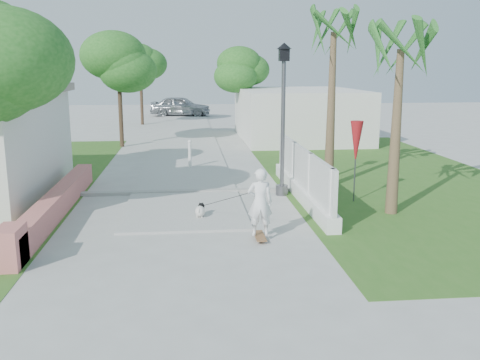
{
  "coord_description": "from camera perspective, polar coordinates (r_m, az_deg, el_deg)",
  "views": [
    {
      "loc": [
        0.09,
        -9.89,
        3.78
      ],
      "look_at": [
        1.35,
        2.63,
        1.1
      ],
      "focal_mm": 40.0,
      "sensor_mm": 36.0,
      "label": 1
    }
  ],
  "objects": [
    {
      "name": "tree_path_left",
      "position": [
        26.05,
        -12.8,
        11.83
      ],
      "size": [
        3.4,
        3.4,
        5.23
      ],
      "color": "#4C3826",
      "rests_on": "ground"
    },
    {
      "name": "patio_umbrella",
      "position": [
        15.28,
        12.29,
        3.88
      ],
      "size": [
        0.36,
        0.36,
        2.3
      ],
      "color": "#59595E",
      "rests_on": "ground"
    },
    {
      "name": "palm_far",
      "position": [
        17.01,
        9.94,
        14.23
      ],
      "size": [
        1.8,
        1.8,
        5.3
      ],
      "color": "brown",
      "rests_on": "ground"
    },
    {
      "name": "bollard",
      "position": [
        20.14,
        -5.37,
        2.84
      ],
      "size": [
        0.14,
        0.14,
        1.09
      ],
      "color": "white",
      "rests_on": "ground"
    },
    {
      "name": "tree_path_far",
      "position": [
        35.98,
        -10.56,
        11.9
      ],
      "size": [
        3.2,
        3.2,
        5.17
      ],
      "color": "#4C3826",
      "rests_on": "ground"
    },
    {
      "name": "tree_path_right",
      "position": [
        30.03,
        0.23,
        11.49
      ],
      "size": [
        3.0,
        3.0,
        4.79
      ],
      "color": "#4C3826",
      "rests_on": "ground"
    },
    {
      "name": "building_right",
      "position": [
        28.61,
        6.23,
        6.99
      ],
      "size": [
        6.0,
        8.0,
        2.6
      ],
      "primitive_type": "cube",
      "color": "silver",
      "rests_on": "ground"
    },
    {
      "name": "dog",
      "position": [
        13.57,
        -4.25,
        -3.26
      ],
      "size": [
        0.32,
        0.56,
        0.39
      ],
      "rotation": [
        0.0,
        0.0,
        -0.19
      ],
      "color": "silver",
      "rests_on": "ground"
    },
    {
      "name": "tree_left_mid",
      "position": [
        19.19,
        -23.01,
        10.25
      ],
      "size": [
        3.2,
        3.2,
        4.85
      ],
      "color": "#4C3826",
      "rests_on": "ground"
    },
    {
      "name": "grass_right",
      "position": [
        19.54,
        15.08,
        0.47
      ],
      "size": [
        8.0,
        20.0,
        0.01
      ],
      "primitive_type": "cube",
      "color": "#34651F",
      "rests_on": "ground"
    },
    {
      "name": "palm_near",
      "position": [
        14.12,
        16.73,
        12.24
      ],
      "size": [
        1.8,
        1.8,
        4.7
      ],
      "color": "brown",
      "rests_on": "ground"
    },
    {
      "name": "pink_wall",
      "position": [
        14.29,
        -19.31,
        -2.71
      ],
      "size": [
        0.45,
        8.2,
        0.8
      ],
      "color": "#D36E6C",
      "rests_on": "ground"
    },
    {
      "name": "skateboarder",
      "position": [
        12.54,
        -1.24,
        -2.19
      ],
      "size": [
        1.56,
        2.39,
        1.62
      ],
      "rotation": [
        0.0,
        0.0,
        3.07
      ],
      "color": "brown",
      "rests_on": "ground"
    },
    {
      "name": "parked_car",
      "position": [
        41.79,
        -6.35,
        7.83
      ],
      "size": [
        4.83,
        2.73,
        1.55
      ],
      "primitive_type": "imported",
      "rotation": [
        0.0,
        0.0,
        1.36
      ],
      "color": "#9A9DA1",
      "rests_on": "ground"
    },
    {
      "name": "lattice_fence",
      "position": [
        15.59,
        6.63,
        -0.03
      ],
      "size": [
        0.35,
        7.0,
        1.5
      ],
      "color": "white",
      "rests_on": "ground"
    },
    {
      "name": "curb",
      "position": [
        16.32,
        -5.92,
        -1.25
      ],
      "size": [
        6.5,
        0.25,
        0.1
      ],
      "primitive_type": "cube",
      "color": "#999993",
      "rests_on": "ground"
    },
    {
      "name": "path_strip",
      "position": [
        30.12,
        -5.9,
        4.81
      ],
      "size": [
        3.2,
        36.0,
        0.06
      ],
      "primitive_type": "cube",
      "color": "#B7B7B2",
      "rests_on": "ground"
    },
    {
      "name": "ground",
      "position": [
        10.58,
        -5.93,
        -8.96
      ],
      "size": [
        90.0,
        90.0,
        0.0
      ],
      "primitive_type": "plane",
      "color": "#B7B7B2",
      "rests_on": "ground"
    },
    {
      "name": "street_lamp",
      "position": [
        15.7,
        4.62,
        7.04
      ],
      "size": [
        0.44,
        0.44,
        4.44
      ],
      "color": "#59595E",
      "rests_on": "ground"
    }
  ]
}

